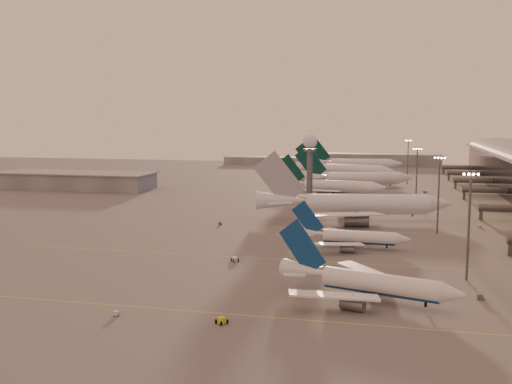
# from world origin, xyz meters

# --- Properties ---
(ground) EXTENTS (700.00, 700.00, 0.00)m
(ground) POSITION_xyz_m (0.00, 0.00, 0.00)
(ground) COLOR #5E5C5C
(ground) RESTS_ON ground
(taxiway_markings) EXTENTS (180.00, 185.25, 0.02)m
(taxiway_markings) POSITION_xyz_m (30.00, 56.00, 0.01)
(taxiway_markings) COLOR gold
(taxiway_markings) RESTS_ON ground
(hangar) EXTENTS (82.00, 27.00, 8.50)m
(hangar) POSITION_xyz_m (-120.00, 140.00, 4.32)
(hangar) COLOR slate
(hangar) RESTS_ON ground
(radar_tower) EXTENTS (6.40, 6.40, 31.10)m
(radar_tower) POSITION_xyz_m (5.00, 120.00, 20.95)
(radar_tower) COLOR #4F5256
(radar_tower) RESTS_ON ground
(mast_a) EXTENTS (3.60, 0.56, 25.00)m
(mast_a) POSITION_xyz_m (58.00, 0.00, 13.74)
(mast_a) COLOR #4F5256
(mast_a) RESTS_ON ground
(mast_b) EXTENTS (3.60, 0.56, 25.00)m
(mast_b) POSITION_xyz_m (55.00, 55.00, 13.74)
(mast_b) COLOR #4F5256
(mast_b) RESTS_ON ground
(mast_c) EXTENTS (3.60, 0.56, 25.00)m
(mast_c) POSITION_xyz_m (50.00, 110.00, 13.74)
(mast_c) COLOR #4F5256
(mast_c) RESTS_ON ground
(mast_d) EXTENTS (3.60, 0.56, 25.00)m
(mast_d) POSITION_xyz_m (48.00, 200.00, 13.74)
(mast_d) COLOR #4F5256
(mast_d) RESTS_ON ground
(distant_horizon) EXTENTS (165.00, 37.50, 9.00)m
(distant_horizon) POSITION_xyz_m (2.62, 325.14, 3.89)
(distant_horizon) COLOR slate
(distant_horizon) RESTS_ON ground
(narrowbody_near) EXTENTS (38.12, 29.96, 15.32)m
(narrowbody_near) POSITION_xyz_m (36.85, -20.46, 3.10)
(narrowbody_near) COLOR white
(narrowbody_near) RESTS_ON ground
(narrowbody_mid) EXTENTS (33.47, 26.70, 13.07)m
(narrowbody_mid) POSITION_xyz_m (29.93, 28.11, 2.65)
(narrowbody_mid) COLOR white
(narrowbody_mid) RESTS_ON ground
(widebody_white) EXTENTS (70.13, 55.71, 24.88)m
(widebody_white) POSITION_xyz_m (27.47, 75.26, 4.31)
(widebody_white) COLOR white
(widebody_white) RESTS_ON ground
(greentail_a) EXTENTS (52.70, 42.30, 19.20)m
(greentail_a) POSITION_xyz_m (12.19, 142.06, 3.39)
(greentail_a) COLOR white
(greentail_a) RESTS_ON ground
(greentail_b) EXTENTS (60.54, 48.17, 22.67)m
(greentail_b) POSITION_xyz_m (21.50, 173.33, 4.00)
(greentail_b) COLOR white
(greentail_b) RESTS_ON ground
(greentail_c) EXTENTS (61.33, 49.09, 22.48)m
(greentail_c) POSITION_xyz_m (11.25, 224.90, 3.97)
(greentail_c) COLOR white
(greentail_c) RESTS_ON ground
(greentail_d) EXTENTS (65.34, 52.49, 23.77)m
(greentail_d) POSITION_xyz_m (14.10, 269.14, 4.20)
(greentail_d) COLOR white
(greentail_d) RESTS_ON ground
(gsv_truck_a) EXTENTS (4.91, 3.53, 1.88)m
(gsv_truck_a) POSITION_xyz_m (-7.72, -40.61, 0.96)
(gsv_truck_a) COLOR silver
(gsv_truck_a) RESTS_ON ground
(gsv_tug_near) EXTENTS (4.17, 4.62, 1.13)m
(gsv_tug_near) POSITION_xyz_m (12.25, -40.50, 0.58)
(gsv_tug_near) COLOR yellow
(gsv_tug_near) RESTS_ON ground
(gsv_catering_a) EXTENTS (5.47, 2.64, 4.48)m
(gsv_catering_a) POSITION_xyz_m (59.29, -14.64, 2.24)
(gsv_catering_a) COLOR #505355
(gsv_catering_a) RESTS_ON ground
(gsv_tug_mid) EXTENTS (4.08, 4.31, 1.07)m
(gsv_tug_mid) POSITION_xyz_m (2.27, 5.05, 0.55)
(gsv_tug_mid) COLOR silver
(gsv_tug_mid) RESTS_ON ground
(gsv_truck_b) EXTENTS (5.13, 2.09, 2.04)m
(gsv_truck_b) POSITION_xyz_m (39.63, 40.17, 1.04)
(gsv_truck_b) COLOR yellow
(gsv_truck_b) RESTS_ON ground
(gsv_truck_c) EXTENTS (5.45, 3.80, 2.08)m
(gsv_truck_c) POSITION_xyz_m (-16.23, 55.17, 1.06)
(gsv_truck_c) COLOR #505355
(gsv_truck_c) RESTS_ON ground
(gsv_catering_b) EXTENTS (4.91, 3.10, 3.73)m
(gsv_catering_b) POSITION_xyz_m (69.70, 70.54, 1.87)
(gsv_catering_b) COLOR silver
(gsv_catering_b) RESTS_ON ground
(gsv_tug_far) EXTENTS (3.36, 3.43, 0.86)m
(gsv_tug_far) POSITION_xyz_m (26.70, 96.20, 0.44)
(gsv_tug_far) COLOR silver
(gsv_tug_far) RESTS_ON ground
(gsv_truck_d) EXTENTS (2.82, 5.61, 2.16)m
(gsv_truck_d) POSITION_xyz_m (-12.98, 131.47, 1.10)
(gsv_truck_d) COLOR yellow
(gsv_truck_d) RESTS_ON ground
(gsv_tug_hangar) EXTENTS (4.13, 3.70, 1.01)m
(gsv_tug_hangar) POSITION_xyz_m (55.88, 162.74, 0.52)
(gsv_tug_hangar) COLOR silver
(gsv_tug_hangar) RESTS_ON ground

